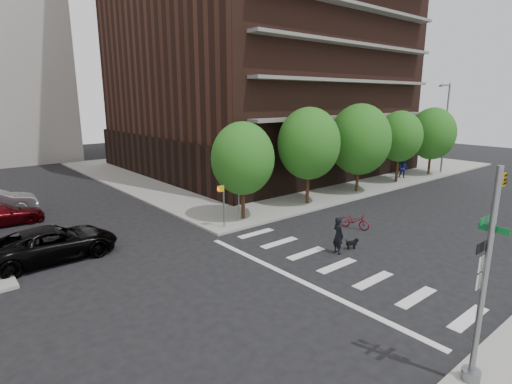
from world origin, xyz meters
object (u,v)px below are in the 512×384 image
traffic_signal (482,295)px  parked_car_maroon (1,215)px  dog_walker (338,235)px  pedestrian_far (403,168)px  scooter (355,221)px  parked_car_black (53,243)px

traffic_signal → parked_car_maroon: traffic_signal is taller
dog_walker → pedestrian_far: 21.45m
parked_car_maroon → dog_walker: size_ratio=2.49×
traffic_signal → dog_walker: 9.90m
traffic_signal → scooter: bearing=50.2°
scooter → parked_car_maroon: bearing=124.8°
parked_car_black → dog_walker: bearing=-127.6°
dog_walker → pedestrian_far: bearing=-52.7°
dog_walker → pedestrian_far: (19.86, 8.10, 0.11)m
traffic_signal → parked_car_black: 18.26m
parked_car_black → parked_car_maroon: (-1.15, 7.83, -0.13)m
parked_car_maroon → pedestrian_far: 33.36m
parked_car_black → pedestrian_far: 31.19m
parked_car_maroon → pedestrian_far: (32.35, -8.16, 0.38)m
parked_car_black → pedestrian_far: size_ratio=3.22×
parked_car_black → traffic_signal: bearing=-159.8°
pedestrian_far → scooter: bearing=-92.0°
parked_car_black → scooter: (15.23, -6.55, -0.34)m
dog_walker → traffic_signal: bearing=166.0°
parked_car_maroon → scooter: size_ratio=2.59×
dog_walker → scooter: bearing=-49.3°
traffic_signal → parked_car_maroon: size_ratio=1.25×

